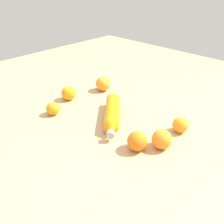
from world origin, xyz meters
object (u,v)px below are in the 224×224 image
object	(u,v)px
orange_1	(53,109)
orange_4	(180,125)
water_bottle	(112,114)
orange_5	(162,139)
orange_2	(68,93)
orange_3	(137,141)
orange_0	(103,84)

from	to	relation	value
orange_1	orange_4	xyz separation A→B (m)	(-0.29, 0.51, 0.00)
water_bottle	orange_5	size ratio (longest dim) A/B	3.48
orange_1	orange_2	size ratio (longest dim) A/B	0.84
orange_2	orange_3	size ratio (longest dim) A/B	0.96
water_bottle	orange_3	distance (m)	0.23
orange_2	orange_5	size ratio (longest dim) A/B	0.95
orange_3	orange_4	distance (m)	0.23
orange_1	orange_2	bearing A→B (deg)	-154.03
orange_3	orange_5	size ratio (longest dim) A/B	0.99
orange_0	orange_2	xyz separation A→B (m)	(0.21, -0.05, -0.00)
orange_0	orange_1	size ratio (longest dim) A/B	1.32
water_bottle	orange_2	distance (m)	0.31
water_bottle	orange_4	bearing A→B (deg)	74.97
orange_1	orange_0	bearing A→B (deg)	-176.51
orange_3	orange_5	world-z (taller)	same
orange_0	orange_1	world-z (taller)	orange_0
orange_4	orange_5	bearing A→B (deg)	1.64
orange_0	orange_5	world-z (taller)	orange_0
orange_0	orange_3	distance (m)	0.56
water_bottle	orange_4	distance (m)	0.30
orange_0	orange_4	xyz separation A→B (m)	(0.06, 0.54, -0.01)
orange_0	orange_4	distance (m)	0.54
orange_2	orange_4	xyz separation A→B (m)	(-0.14, 0.59, -0.00)
orange_1	orange_3	xyz separation A→B (m)	(-0.07, 0.46, 0.01)
water_bottle	orange_1	world-z (taller)	water_bottle
orange_5	orange_4	bearing A→B (deg)	-178.36
orange_4	orange_1	bearing A→B (deg)	-60.49
orange_0	orange_3	world-z (taller)	orange_0
orange_1	orange_4	bearing A→B (deg)	119.51
orange_2	orange_3	bearing A→B (deg)	81.61
water_bottle	orange_0	world-z (taller)	orange_0
orange_3	orange_5	bearing A→B (deg)	140.88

